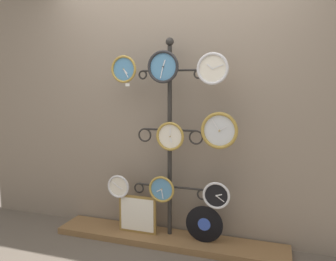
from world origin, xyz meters
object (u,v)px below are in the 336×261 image
object	(u,v)px
clock_top_center	(163,67)
clock_middle_right	(219,131)
clock_bottom_right	(216,195)
vinyl_record	(204,224)
clock_bottom_left	(119,186)
picture_frame	(137,214)
clock_bottom_center	(162,189)
display_stand	(170,180)
clock_top_left	(124,69)
clock_middle_center	(170,136)
clock_top_right	(213,69)

from	to	relation	value
clock_top_center	clock_middle_right	bearing A→B (deg)	2.71
clock_bottom_right	vinyl_record	world-z (taller)	clock_bottom_right
clock_top_center	clock_bottom_left	xyz separation A→B (m)	(-0.46, 0.01, -1.12)
clock_top_center	clock_middle_right	size ratio (longest dim) A/B	0.90
clock_top_center	picture_frame	distance (m)	1.42
clock_bottom_center	clock_bottom_right	bearing A→B (deg)	-1.01
display_stand	clock_bottom_center	size ratio (longest dim) A/B	7.63
vinyl_record	clock_top_left	bearing A→B (deg)	-178.41
display_stand	clock_middle_right	xyz separation A→B (m)	(0.47, -0.09, 0.50)
picture_frame	clock_bottom_left	bearing A→B (deg)	-172.90
clock_middle_right	clock_bottom_right	distance (m)	0.57
clock_bottom_center	clock_bottom_left	bearing A→B (deg)	179.99
clock_middle_center	clock_bottom_right	distance (m)	0.66
clock_top_left	vinyl_record	xyz separation A→B (m)	(0.76, 0.02, -1.39)
clock_top_left	clock_top_right	bearing A→B (deg)	-0.25
vinyl_record	picture_frame	world-z (taller)	picture_frame
clock_bottom_left	picture_frame	world-z (taller)	clock_bottom_left
clock_bottom_center	clock_top_right	bearing A→B (deg)	-0.09
clock_top_center	picture_frame	xyz separation A→B (m)	(-0.28, 0.03, -1.39)
clock_middle_right	clock_bottom_right	size ratio (longest dim) A/B	1.32
clock_top_right	vinyl_record	xyz separation A→B (m)	(-0.06, 0.02, -1.38)
clock_bottom_left	clock_middle_center	bearing A→B (deg)	0.45
clock_middle_right	clock_bottom_center	size ratio (longest dim) A/B	1.28
clock_middle_center	clock_bottom_center	size ratio (longest dim) A/B	1.05
clock_top_right	clock_bottom_left	xyz separation A→B (m)	(-0.90, 0.00, -1.10)
clock_top_left	clock_middle_center	bearing A→B (deg)	0.18
clock_middle_right	display_stand	bearing A→B (deg)	169.72
clock_bottom_left	clock_bottom_right	distance (m)	0.95
clock_bottom_center	clock_top_center	bearing A→B (deg)	-30.04
display_stand	vinyl_record	world-z (taller)	display_stand
clock_middle_right	vinyl_record	distance (m)	0.87
clock_top_left	clock_bottom_center	size ratio (longest dim) A/B	1.01
display_stand	clock_top_center	bearing A→B (deg)	-102.62
clock_top_left	clock_bottom_center	world-z (taller)	clock_top_left
clock_bottom_right	clock_bottom_center	bearing A→B (deg)	178.99
clock_middle_center	picture_frame	size ratio (longest dim) A/B	0.69
picture_frame	display_stand	bearing A→B (deg)	13.90
clock_bottom_left	vinyl_record	bearing A→B (deg)	1.64
clock_top_left	clock_top_right	size ratio (longest dim) A/B	0.93
display_stand	clock_bottom_right	size ratio (longest dim) A/B	7.84
clock_top_right	clock_middle_center	size ratio (longest dim) A/B	1.04
clock_top_right	clock_bottom_center	world-z (taller)	clock_top_right
clock_top_center	clock_bottom_right	world-z (taller)	clock_top_center
clock_top_center	clock_bottom_left	distance (m)	1.21
clock_middle_center	clock_bottom_right	world-z (taller)	clock_middle_center
clock_top_left	clock_bottom_right	xyz separation A→B (m)	(0.87, -0.01, -1.10)
clock_middle_center	clock_bottom_center	xyz separation A→B (m)	(-0.08, -0.00, -0.49)
clock_middle_center	vinyl_record	size ratio (longest dim) A/B	0.77
display_stand	clock_bottom_center	distance (m)	0.13
clock_middle_right	clock_top_left	bearing A→B (deg)	-179.41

